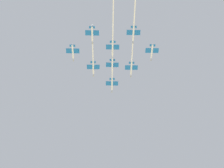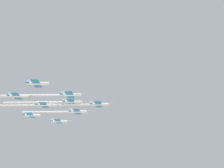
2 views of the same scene
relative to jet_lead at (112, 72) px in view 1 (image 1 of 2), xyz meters
name	(u,v)px [view 1 (image 1 of 2)]	position (x,y,z in m)	size (l,w,h in m)	color
jet_lead	(112,72)	(0.00, 0.00, 0.00)	(18.48, 37.85, 2.41)	white
jet_port_inner	(93,58)	(-6.99, -14.47, 0.51)	(16.57, 33.54, 2.41)	white
jet_starboard_inner	(132,57)	(15.90, -5.64, 0.30)	(17.82, 36.36, 2.41)	white
jet_port_outer	(113,53)	(5.52, -12.45, 1.42)	(18.62, 38.16, 2.41)	white
jet_starboard_outer	(73,52)	(-16.27, -23.77, -1.03)	(8.82, 11.35, 2.41)	white
jet_center_rear	(152,52)	(28.54, -3.90, 0.76)	(8.82, 11.35, 2.41)	white
jet_port_trail	(113,36)	(10.53, -23.74, -0.01)	(17.48, 35.59, 2.41)	white
jet_starboard_trail	(92,34)	(-0.10, -30.01, -1.25)	(8.82, 11.35, 2.41)	white
jet_tail_end	(134,22)	(25.24, -26.69, 0.00)	(16.28, 32.89, 2.41)	white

